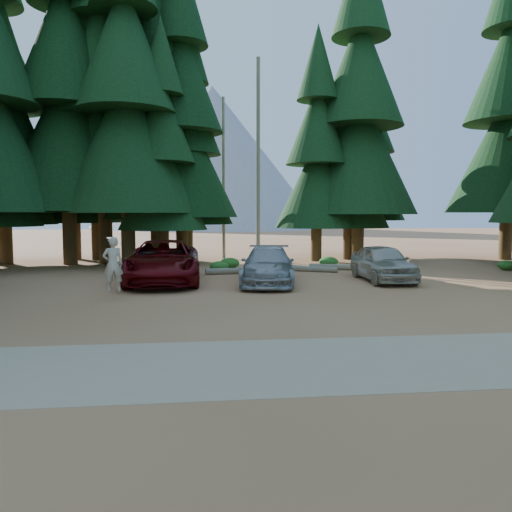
% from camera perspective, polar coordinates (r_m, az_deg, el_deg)
% --- Properties ---
extents(ground, '(160.00, 160.00, 0.00)m').
position_cam_1_polar(ground, '(15.94, 3.47, -5.25)').
color(ground, '#9E6B43').
rests_on(ground, ground).
extents(gravel_strip, '(26.00, 3.50, 0.01)m').
position_cam_1_polar(gravel_strip, '(9.76, 10.21, -11.75)').
color(gravel_strip, tan).
rests_on(gravel_strip, ground).
extents(forest_belt_north, '(36.00, 7.00, 22.00)m').
position_cam_1_polar(forest_belt_north, '(30.70, -1.36, -0.41)').
color(forest_belt_north, black).
rests_on(forest_belt_north, ground).
extents(snag_front, '(0.24, 0.24, 12.00)m').
position_cam_1_polar(snag_front, '(30.33, 0.23, 10.88)').
color(snag_front, gray).
rests_on(snag_front, ground).
extents(snag_back, '(0.20, 0.20, 10.00)m').
position_cam_1_polar(snag_back, '(31.57, -3.74, 8.81)').
color(snag_back, gray).
rests_on(snag_back, ground).
extents(mountain_peak, '(48.00, 50.00, 28.00)m').
position_cam_1_polar(mountain_peak, '(104.17, -6.47, 10.21)').
color(mountain_peak, '#97999F').
rests_on(mountain_peak, ground).
extents(red_pickup, '(2.95, 6.26, 1.73)m').
position_cam_1_polar(red_pickup, '(20.53, -10.57, -0.63)').
color(red_pickup, '#5A070C').
rests_on(red_pickup, ground).
extents(silver_minivan_center, '(2.82, 5.31, 1.46)m').
position_cam_1_polar(silver_minivan_center, '(19.87, 1.36, -1.12)').
color(silver_minivan_center, '#9FA3A7').
rests_on(silver_minivan_center, ground).
extents(silver_minivan_right, '(1.91, 4.52, 1.53)m').
position_cam_1_polar(silver_minivan_right, '(21.43, 14.27, -0.75)').
color(silver_minivan_right, '#B9B4A4').
rests_on(silver_minivan_right, ground).
extents(frisbee_player, '(0.76, 0.62, 1.79)m').
position_cam_1_polar(frisbee_player, '(16.82, -16.04, -0.88)').
color(frisbee_player, beige).
rests_on(frisbee_player, ground).
extents(log_left, '(4.07, 0.77, 0.29)m').
position_cam_1_polar(log_left, '(23.39, -0.85, -1.67)').
color(log_left, gray).
rests_on(log_left, ground).
extents(log_mid, '(3.08, 1.77, 0.27)m').
position_cam_1_polar(log_mid, '(24.43, 5.51, -1.44)').
color(log_mid, gray).
rests_on(log_mid, ground).
extents(log_right, '(4.45, 1.71, 0.29)m').
position_cam_1_polar(log_right, '(25.26, 11.29, -1.28)').
color(log_right, gray).
rests_on(log_right, ground).
extents(shrub_far_left, '(0.97, 0.97, 0.54)m').
position_cam_1_polar(shrub_far_left, '(23.59, -11.23, -1.41)').
color(shrub_far_left, '#24631D').
rests_on(shrub_far_left, ground).
extents(shrub_left, '(1.05, 1.05, 0.58)m').
position_cam_1_polar(shrub_left, '(25.66, -11.08, -0.87)').
color(shrub_left, '#24631D').
rests_on(shrub_left, ground).
extents(shrub_center_left, '(0.94, 0.94, 0.51)m').
position_cam_1_polar(shrub_center_left, '(24.16, -4.23, -1.21)').
color(shrub_center_left, '#24631D').
rests_on(shrub_center_left, ground).
extents(shrub_center_right, '(1.01, 1.01, 0.55)m').
position_cam_1_polar(shrub_center_right, '(25.62, -3.02, -0.82)').
color(shrub_center_right, '#24631D').
rests_on(shrub_center_right, ground).
extents(shrub_right, '(1.01, 1.01, 0.56)m').
position_cam_1_polar(shrub_right, '(25.30, 12.12, -0.98)').
color(shrub_right, '#24631D').
rests_on(shrub_right, ground).
extents(shrub_far_right, '(1.01, 1.01, 0.56)m').
position_cam_1_polar(shrub_far_right, '(26.45, 8.30, -0.68)').
color(shrub_far_right, '#24631D').
rests_on(shrub_far_right, ground).
extents(shrub_edge_east, '(0.89, 0.89, 0.49)m').
position_cam_1_polar(shrub_edge_east, '(27.81, 26.75, -0.95)').
color(shrub_edge_east, '#24631D').
rests_on(shrub_edge_east, ground).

